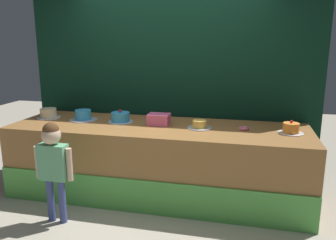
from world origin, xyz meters
TOP-DOWN VIEW (x-y plane):
  - ground_plane at (0.00, 0.00)m, footprint 12.00×12.00m
  - stage_platform at (0.00, 0.53)m, footprint 3.53×1.09m
  - curtain_backdrop at (0.00, 1.17)m, footprint 3.86×0.08m
  - child_figure at (-0.85, -0.37)m, footprint 0.41×0.19m
  - pink_box at (0.00, 0.59)m, footprint 0.26×0.20m
  - donut at (1.00, 0.58)m, footprint 0.11×0.11m
  - cake_far_left at (-1.50, 0.61)m, footprint 0.30×0.30m
  - cake_left at (-1.00, 0.61)m, footprint 0.36×0.36m
  - cake_center at (-0.50, 0.61)m, footprint 0.31×0.31m
  - cake_right at (0.50, 0.53)m, footprint 0.28×0.28m
  - cake_far_right at (1.50, 0.53)m, footprint 0.27×0.27m

SIDE VIEW (x-z plane):
  - ground_plane at x=0.00m, z-range 0.00..0.00m
  - stage_platform at x=0.00m, z-range 0.00..0.86m
  - child_figure at x=-0.85m, z-range 0.16..1.23m
  - donut at x=1.00m, z-range 0.86..0.90m
  - cake_right at x=0.50m, z-range 0.85..0.95m
  - cake_far_right at x=1.50m, z-range 0.84..0.99m
  - cake_left at x=-1.00m, z-range 0.85..0.99m
  - cake_far_left at x=-1.50m, z-range 0.86..0.98m
  - cake_center at x=-0.50m, z-range 0.84..1.00m
  - pink_box at x=0.00m, z-range 0.86..1.00m
  - curtain_backdrop at x=0.00m, z-range 0.00..2.65m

